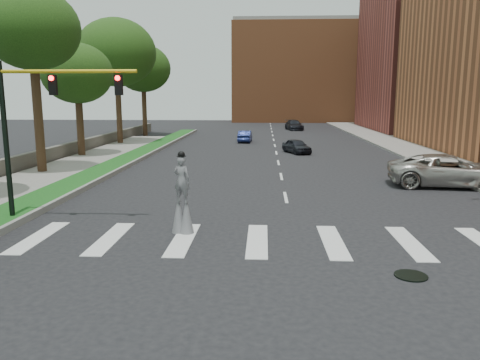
# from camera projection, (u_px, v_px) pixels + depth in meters

# --- Properties ---
(ground_plane) EXTENTS (160.00, 160.00, 0.00)m
(ground_plane) POSITION_uv_depth(u_px,v_px,m) (297.00, 251.00, 15.02)
(ground_plane) COLOR black
(ground_plane) RESTS_ON ground
(grass_median) EXTENTS (2.00, 60.00, 0.25)m
(grass_median) POSITION_uv_depth(u_px,v_px,m) (126.00, 160.00, 35.22)
(grass_median) COLOR #154A18
(grass_median) RESTS_ON ground
(median_curb) EXTENTS (0.20, 60.00, 0.28)m
(median_curb) POSITION_uv_depth(u_px,v_px,m) (139.00, 160.00, 35.17)
(median_curb) COLOR gray
(median_curb) RESTS_ON ground
(sidewalk_left) EXTENTS (4.00, 60.00, 0.18)m
(sidewalk_left) POSITION_uv_depth(u_px,v_px,m) (18.00, 185.00, 25.55)
(sidewalk_left) COLOR gray
(sidewalk_left) RESTS_ON ground
(sidewalk_right) EXTENTS (5.00, 90.00, 0.18)m
(sidewalk_right) POSITION_uv_depth(u_px,v_px,m) (427.00, 154.00, 38.94)
(sidewalk_right) COLOR gray
(sidewalk_right) RESTS_ON ground
(stone_wall) EXTENTS (0.50, 56.00, 1.10)m
(stone_wall) POSITION_uv_depth(u_px,v_px,m) (65.00, 151.00, 37.39)
(stone_wall) COLOR #504C44
(stone_wall) RESTS_ON ground
(manhole) EXTENTS (0.90, 0.90, 0.04)m
(manhole) POSITION_uv_depth(u_px,v_px,m) (411.00, 276.00, 12.90)
(manhole) COLOR black
(manhole) RESTS_ON ground
(building_far) EXTENTS (16.00, 22.00, 20.00)m
(building_far) POSITION_uv_depth(u_px,v_px,m) (430.00, 58.00, 65.19)
(building_far) COLOR brown
(building_far) RESTS_ON ground
(building_backdrop) EXTENTS (26.00, 14.00, 18.00)m
(building_backdrop) POSITION_uv_depth(u_px,v_px,m) (301.00, 74.00, 89.75)
(building_backdrop) COLOR #A25A33
(building_backdrop) RESTS_ON ground
(traffic_signal) EXTENTS (5.30, 0.23, 6.20)m
(traffic_signal) POSITION_uv_depth(u_px,v_px,m) (35.00, 116.00, 17.71)
(traffic_signal) COLOR black
(traffic_signal) RESTS_ON ground
(stilt_performer) EXTENTS (0.82, 0.62, 2.99)m
(stilt_performer) POSITION_uv_depth(u_px,v_px,m) (182.00, 201.00, 16.77)
(stilt_performer) COLOR #362315
(stilt_performer) RESTS_ON ground
(suv_crossing) EXTENTS (6.63, 3.64, 1.76)m
(suv_crossing) POSITION_uv_depth(u_px,v_px,m) (449.00, 171.00, 25.48)
(suv_crossing) COLOR #B2AFA8
(suv_crossing) RESTS_ON ground
(car_near) EXTENTS (2.68, 3.86, 1.22)m
(car_near) POSITION_uv_depth(u_px,v_px,m) (297.00, 146.00, 40.22)
(car_near) COLOR black
(car_near) RESTS_ON ground
(car_mid) EXTENTS (1.46, 3.77, 1.23)m
(car_mid) POSITION_uv_depth(u_px,v_px,m) (245.00, 136.00, 49.82)
(car_mid) COLOR navy
(car_mid) RESTS_ON ground
(car_far) EXTENTS (2.78, 5.09, 1.40)m
(car_far) POSITION_uv_depth(u_px,v_px,m) (294.00, 125.00, 67.29)
(car_far) COLOR black
(car_far) RESTS_ON ground
(tree_2) EXTENTS (5.78, 5.78, 11.33)m
(tree_2) POSITION_uv_depth(u_px,v_px,m) (32.00, 30.00, 28.16)
(tree_2) COLOR #362315
(tree_2) RESTS_ON ground
(tree_3) EXTENTS (5.53, 5.53, 8.98)m
(tree_3) POSITION_uv_depth(u_px,v_px,m) (77.00, 74.00, 36.70)
(tree_3) COLOR #362315
(tree_3) RESTS_ON ground
(tree_4) EXTENTS (7.80, 7.80, 12.39)m
(tree_4) POSITION_uv_depth(u_px,v_px,m) (116.00, 53.00, 45.96)
(tree_4) COLOR #362315
(tree_4) RESTS_ON ground
(tree_5) EXTENTS (6.65, 6.65, 10.95)m
(tree_5) POSITION_uv_depth(u_px,v_px,m) (143.00, 69.00, 56.32)
(tree_5) COLOR #362315
(tree_5) RESTS_ON ground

